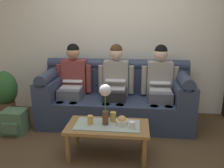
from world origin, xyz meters
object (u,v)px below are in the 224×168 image
at_px(coffee_table, 108,129).
at_px(potted_plant, 5,92).
at_px(person_right, 160,83).
at_px(cup_near_left, 113,117).
at_px(cup_far_center, 132,125).
at_px(person_middle, 116,81).
at_px(cup_near_right, 90,120).
at_px(couch, 115,99).
at_px(backpack_left, 15,122).
at_px(snack_bowl, 122,121).
at_px(flower_vase, 105,97).
at_px(person_left, 73,80).

relative_size(coffee_table, potted_plant, 1.23).
bearing_deg(person_right, cup_near_left, -124.57).
bearing_deg(coffee_table, cup_near_left, 61.25).
bearing_deg(cup_far_center, person_right, 70.15).
bearing_deg(person_middle, cup_near_left, -86.51).
height_order(person_right, cup_near_right, person_right).
bearing_deg(cup_far_center, coffee_table, 164.88).
relative_size(couch, coffee_table, 2.38).
bearing_deg(person_middle, potted_plant, -179.14).
relative_size(cup_near_left, backpack_left, 0.34).
height_order(person_middle, coffee_table, person_middle).
height_order(person_middle, cup_near_right, person_middle).
bearing_deg(cup_near_right, cup_far_center, -6.90).
bearing_deg(snack_bowl, person_right, 62.80).
height_order(person_middle, flower_vase, person_middle).
height_order(person_right, potted_plant, person_right).
height_order(couch, snack_bowl, couch).
distance_m(person_left, cup_near_right, 1.14).
xyz_separation_m(couch, cup_far_center, (0.29, -1.08, 0.07)).
bearing_deg(potted_plant, coffee_table, -28.26).
bearing_deg(person_middle, backpack_left, -157.95).
relative_size(person_right, coffee_table, 1.27).
relative_size(person_middle, snack_bowl, 8.66).
relative_size(person_middle, potted_plant, 1.57).
height_order(person_middle, potted_plant, person_middle).
height_order(person_left, person_right, same).
xyz_separation_m(person_left, backpack_left, (-0.72, -0.57, -0.49)).
xyz_separation_m(person_middle, potted_plant, (-1.81, -0.03, -0.23)).
distance_m(couch, cup_near_right, 1.05).
height_order(snack_bowl, cup_near_right, snack_bowl).
distance_m(snack_bowl, cup_far_center, 0.15).
relative_size(coffee_table, cup_near_right, 8.97).
height_order(snack_bowl, backpack_left, snack_bowl).
xyz_separation_m(person_middle, snack_bowl, (0.17, -0.99, -0.22)).
bearing_deg(coffee_table, cup_near_right, -174.75).
bearing_deg(coffee_table, potted_plant, 151.74).
relative_size(couch, cup_near_left, 19.99).
relative_size(snack_bowl, potted_plant, 0.18).
xyz_separation_m(cup_near_right, backpack_left, (-1.20, 0.45, -0.28)).
height_order(person_right, cup_near_left, person_right).
distance_m(couch, potted_plant, 1.81).
bearing_deg(coffee_table, person_middle, 90.00).
relative_size(backpack_left, potted_plant, 0.43).
distance_m(person_middle, cup_far_center, 1.14).
height_order(person_right, cup_far_center, person_right).
distance_m(person_left, flower_vase, 1.20).
bearing_deg(cup_near_right, snack_bowl, 4.30).
height_order(cup_near_right, potted_plant, potted_plant).
relative_size(couch, flower_vase, 4.72).
xyz_separation_m(snack_bowl, cup_far_center, (0.12, -0.09, -0.00)).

